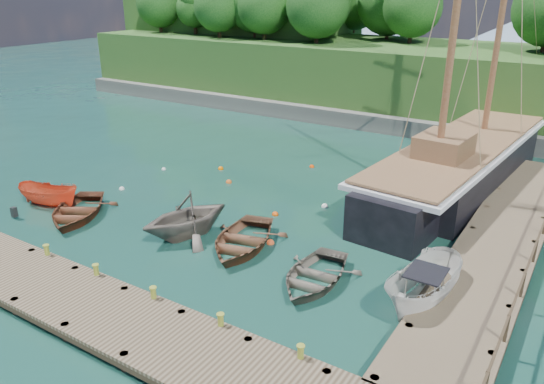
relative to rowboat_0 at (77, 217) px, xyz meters
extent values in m
plane|color=#193C31|center=(7.21, 1.15, 0.00)|extent=(160.00, 160.00, 0.00)
cube|color=#443627|center=(9.21, -5.35, 0.54)|extent=(20.00, 3.20, 0.12)
cube|color=black|center=(9.21, -5.35, 0.38)|extent=(20.00, 3.20, 0.20)
cube|color=#443627|center=(18.71, 8.15, 0.54)|extent=(3.20, 24.00, 0.12)
cube|color=black|center=(18.71, 8.15, 0.38)|extent=(3.20, 24.00, 0.20)
cylinder|color=black|center=(17.41, 19.85, 0.05)|extent=(0.28, 0.28, 1.10)
cylinder|color=olive|center=(3.21, -3.95, 0.00)|extent=(0.26, 0.26, 0.45)
cylinder|color=olive|center=(6.21, -3.95, 0.00)|extent=(0.26, 0.26, 0.45)
cylinder|color=olive|center=(9.21, -3.95, 0.00)|extent=(0.26, 0.26, 0.45)
cylinder|color=olive|center=(12.21, -3.95, 0.00)|extent=(0.26, 0.26, 0.45)
cylinder|color=olive|center=(15.21, -3.95, 0.00)|extent=(0.26, 0.26, 0.45)
imported|color=brown|center=(0.00, 0.00, 0.00)|extent=(5.29, 5.74, 0.97)
imported|color=#6B6157|center=(6.06, 1.40, 0.00)|extent=(4.91, 5.28, 2.27)
imported|color=brown|center=(8.93, 1.81, 0.00)|extent=(4.55, 5.53, 1.00)
imported|color=#5C554A|center=(13.06, 0.89, 0.00)|extent=(3.46, 4.60, 0.90)
imported|color=#E8502A|center=(-2.41, 0.24, 0.00)|extent=(3.86, 2.16, 1.41)
imported|color=silver|center=(17.21, 1.57, 0.00)|extent=(2.38, 4.94, 1.83)
cube|color=black|center=(15.02, 15.09, 0.75)|extent=(6.10, 15.19, 3.08)
cube|color=black|center=(15.86, 24.58, 0.75)|extent=(3.05, 4.87, 2.77)
cube|color=black|center=(14.27, 6.65, 0.75)|extent=(3.69, 4.09, 2.93)
cube|color=silver|center=(15.02, 15.09, 2.25)|extent=(6.56, 19.83, 0.25)
cube|color=brown|center=(15.02, 15.09, 2.50)|extent=(6.09, 19.37, 0.12)
cube|color=brown|center=(14.74, 11.92, 3.10)|extent=(2.66, 3.20, 1.20)
cylinder|color=brown|center=(16.17, 28.12, 3.70)|extent=(0.85, 6.89, 1.69)
cylinder|color=brown|center=(14.68, 11.29, 10.03)|extent=(0.36, 0.36, 15.05)
sphere|color=silver|center=(-1.01, 3.91, 0.00)|extent=(0.31, 0.31, 0.31)
sphere|color=orange|center=(3.50, 8.09, 0.00)|extent=(0.36, 0.36, 0.36)
sphere|color=#E84E0A|center=(8.31, 5.60, 0.00)|extent=(0.33, 0.33, 0.33)
sphere|color=silver|center=(9.97, 7.88, 0.00)|extent=(0.35, 0.35, 0.35)
sphere|color=#EF6C00|center=(1.61, 9.77, 0.00)|extent=(0.34, 0.34, 0.34)
sphere|color=#F33D00|center=(6.31, 13.21, 0.00)|extent=(0.31, 0.31, 0.31)
sphere|color=white|center=(-1.38, 7.75, 0.00)|extent=(0.28, 0.28, 0.28)
sphere|color=#F95523|center=(9.81, 2.81, 0.00)|extent=(0.36, 0.36, 0.36)
cube|color=#474744|center=(-0.79, 25.15, 0.60)|extent=(50.00, 4.00, 1.40)
cube|color=#265320|center=(-0.79, 31.15, 3.00)|extent=(50.00, 14.00, 6.00)
cube|color=#265320|center=(-14.79, 35.15, 5.00)|extent=(24.00, 12.00, 10.00)
cylinder|color=#382616|center=(-8.89, 29.26, 6.70)|extent=(0.36, 0.36, 1.40)
sphere|color=#154215|center=(-8.89, 29.26, 9.10)|extent=(5.42, 5.42, 5.42)
cylinder|color=#382616|center=(-6.97, 27.96, 6.70)|extent=(0.36, 0.36, 1.40)
sphere|color=#154215|center=(-6.97, 27.96, 8.96)|extent=(5.02, 5.02, 5.02)
cylinder|color=#382616|center=(-20.57, 28.42, 6.70)|extent=(0.36, 0.36, 1.40)
sphere|color=#154215|center=(-20.57, 28.42, 8.88)|extent=(4.79, 4.79, 4.79)
cylinder|color=#382616|center=(-13.52, 35.93, 6.70)|extent=(0.36, 0.36, 1.40)
cylinder|color=#382616|center=(-18.37, 31.46, 6.70)|extent=(0.36, 0.36, 1.40)
sphere|color=#154215|center=(-18.37, 31.46, 9.26)|extent=(5.89, 5.89, 5.89)
cylinder|color=#382616|center=(5.60, 32.36, 6.70)|extent=(0.36, 0.36, 1.40)
sphere|color=#154215|center=(5.60, 32.36, 9.00)|extent=(5.13, 5.13, 5.13)
cylinder|color=#382616|center=(-14.31, 36.67, 6.70)|extent=(0.36, 0.36, 1.40)
sphere|color=#154215|center=(-14.31, 36.67, 8.88)|extent=(4.80, 4.80, 4.80)
cylinder|color=#382616|center=(-2.94, 31.34, 6.70)|extent=(0.36, 0.36, 1.40)
sphere|color=#154215|center=(-2.94, 31.34, 9.24)|extent=(5.82, 5.82, 5.82)
cylinder|color=#382616|center=(2.64, 34.50, 6.70)|extent=(0.36, 0.36, 1.40)
sphere|color=#154215|center=(2.64, 34.50, 9.32)|extent=(6.05, 6.05, 6.05)
cylinder|color=#382616|center=(-1.30, 27.69, 6.70)|extent=(0.36, 0.36, 1.40)
sphere|color=#154215|center=(-1.30, 27.69, 9.11)|extent=(5.47, 5.47, 5.47)
cylinder|color=#382616|center=(16.48, 31.54, 6.70)|extent=(0.36, 0.36, 1.40)
cylinder|color=#382616|center=(-2.80, 38.91, 6.70)|extent=(0.36, 0.36, 1.40)
cylinder|color=#382616|center=(-21.00, 36.97, 6.70)|extent=(0.36, 0.36, 1.40)
sphere|color=#154215|center=(-21.00, 36.97, 9.09)|extent=(5.41, 5.41, 5.41)
cylinder|color=#382616|center=(-10.70, 32.55, 6.70)|extent=(0.36, 0.36, 1.40)
sphere|color=#154215|center=(-10.70, 32.55, 9.12)|extent=(5.47, 5.47, 5.47)
cylinder|color=#382616|center=(-16.06, 28.79, 6.70)|extent=(0.36, 0.36, 1.40)
sphere|color=#154215|center=(-16.06, 28.79, 8.52)|extent=(3.77, 3.77, 3.77)
cylinder|color=#382616|center=(-12.40, 32.62, 6.70)|extent=(0.36, 0.36, 1.40)
sphere|color=#154215|center=(-12.40, 32.62, 9.31)|extent=(6.04, 6.04, 6.04)
cylinder|color=#382616|center=(1.49, 39.51, 6.70)|extent=(0.36, 0.36, 1.40)
sphere|color=#154215|center=(1.49, 39.51, 9.26)|extent=(5.89, 5.89, 5.89)
cylinder|color=#382616|center=(-4.68, 32.17, 6.70)|extent=(0.36, 0.36, 1.40)
sphere|color=#154215|center=(-4.68, 32.17, 9.33)|extent=(6.08, 6.08, 6.08)
cylinder|color=#382616|center=(-15.68, 30.39, 6.70)|extent=(0.36, 0.36, 1.40)
sphere|color=#154215|center=(-15.68, 30.39, 8.69)|extent=(4.25, 4.25, 4.25)
cylinder|color=#382616|center=(-11.70, 27.20, 6.70)|extent=(0.36, 0.36, 1.40)
sphere|color=#154215|center=(-11.70, 27.20, 8.87)|extent=(4.77, 4.77, 4.77)
cone|color=#728CA5|center=(-22.79, 71.15, 5.00)|extent=(40.00, 40.00, 10.00)
camera|label=1|loc=(21.41, -15.29, 11.06)|focal=35.00mm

